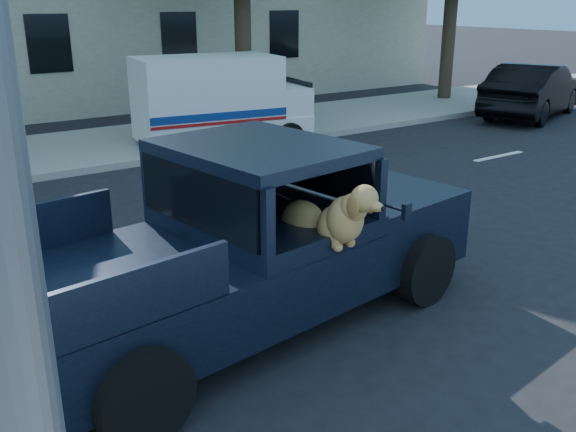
{
  "coord_description": "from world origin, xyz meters",
  "views": [
    {
      "loc": [
        -4.07,
        -5.56,
        3.46
      ],
      "look_at": [
        -0.47,
        -0.37,
        1.29
      ],
      "focal_mm": 40.0,
      "sensor_mm": 36.0,
      "label": 1
    }
  ],
  "objects": [
    {
      "name": "parked_sedan",
      "position": [
        12.96,
        6.12,
        0.79
      ],
      "size": [
        3.1,
        5.08,
        1.58
      ],
      "primitive_type": "imported",
      "rotation": [
        0.0,
        0.0,
        1.89
      ],
      "color": "black",
      "rests_on": "ground"
    },
    {
      "name": "mail_truck",
      "position": [
        3.18,
        7.73,
        0.95
      ],
      "size": [
        4.18,
        2.51,
        2.16
      ],
      "rotation": [
        0.0,
        0.0,
        -0.15
      ],
      "color": "silver",
      "rests_on": "ground"
    },
    {
      "name": "ground",
      "position": [
        0.0,
        0.0,
        0.0
      ],
      "size": [
        120.0,
        120.0,
        0.0
      ],
      "primitive_type": "plane",
      "color": "black",
      "rests_on": "ground"
    },
    {
      "name": "far_sidewalk",
      "position": [
        0.0,
        9.2,
        0.07
      ],
      "size": [
        60.0,
        4.0,
        0.15
      ],
      "primitive_type": "cube",
      "color": "gray",
      "rests_on": "ground"
    },
    {
      "name": "pickup_truck",
      "position": [
        -0.9,
        -0.01,
        0.67
      ],
      "size": [
        5.8,
        3.09,
        1.99
      ],
      "rotation": [
        0.0,
        0.0,
        0.13
      ],
      "color": "black",
      "rests_on": "ground"
    },
    {
      "name": "lane_stripes",
      "position": [
        2.0,
        3.4,
        0.01
      ],
      "size": [
        21.6,
        0.14,
        0.01
      ],
      "primitive_type": null,
      "color": "silver",
      "rests_on": "ground"
    }
  ]
}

